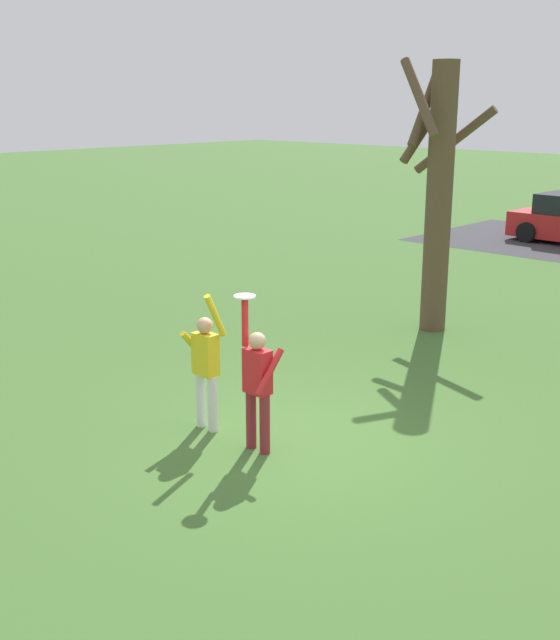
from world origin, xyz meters
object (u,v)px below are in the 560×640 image
(person_defender, at_px, (206,364))
(bare_tree_tall, at_px, (438,189))
(person_catcher, at_px, (258,381))
(frisbee_disc, at_px, (245,296))

(person_defender, relative_size, bare_tree_tall, 0.38)
(person_catcher, bearing_deg, person_defender, 0.00)
(person_catcher, relative_size, bare_tree_tall, 0.39)
(frisbee_disc, xyz_separation_m, bare_tree_tall, (-1.30, 6.60, 0.76))
(bare_tree_tall, bearing_deg, frisbee_disc, -78.87)
(person_defender, relative_size, frisbee_disc, 7.10)
(person_defender, xyz_separation_m, frisbee_disc, (0.81, -0.01, 1.11))
(person_catcher, relative_size, person_defender, 1.02)
(person_catcher, distance_m, frisbee_disc, 1.13)
(frisbee_disc, relative_size, bare_tree_tall, 0.05)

